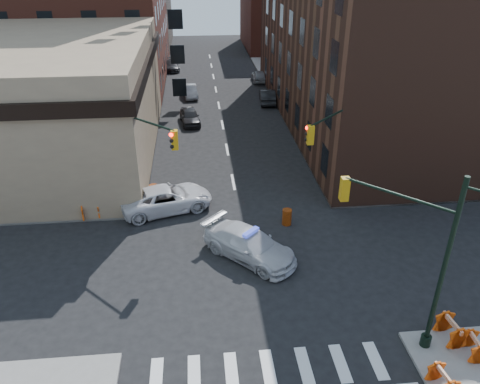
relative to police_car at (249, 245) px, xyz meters
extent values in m
plane|color=black|center=(-0.11, -0.87, -0.81)|extent=(140.00, 140.00, 0.00)
cube|color=gray|center=(-23.11, 31.88, -0.73)|extent=(34.00, 54.50, 0.15)
cube|color=gray|center=(22.89, 31.88, -0.73)|extent=(34.00, 54.50, 0.15)
cube|color=#978163|center=(-17.11, 15.63, 3.69)|extent=(22.00, 22.00, 9.00)
cube|color=#47281C|center=(12.89, 21.63, 6.19)|extent=(14.00, 34.00, 14.00)
cube|color=maroon|center=(13.89, 57.13, 5.19)|extent=(16.00, 16.00, 12.00)
cylinder|color=black|center=(6.69, -7.17, 3.34)|extent=(0.20, 0.20, 8.00)
cylinder|color=black|center=(6.69, -7.17, -0.41)|extent=(0.44, 0.44, 0.50)
cylinder|color=black|center=(5.09, -5.58, 5.84)|extent=(3.27, 3.27, 0.12)
cube|color=#BF8C0C|center=(3.50, -3.99, 5.34)|extent=(0.35, 0.35, 1.05)
sphere|color=#FF0C05|center=(3.66, -3.84, 5.69)|extent=(0.22, 0.22, 0.22)
sphere|color=black|center=(3.66, -3.84, 5.36)|extent=(0.22, 0.22, 0.22)
sphere|color=black|center=(3.66, -3.84, 5.03)|extent=(0.22, 0.22, 0.22)
cylinder|color=black|center=(-6.91, 5.43, 3.34)|extent=(0.20, 0.20, 8.00)
cylinder|color=black|center=(-6.91, 5.43, -0.41)|extent=(0.44, 0.44, 0.50)
cylinder|color=black|center=(-5.32, 3.84, 5.84)|extent=(3.27, 3.27, 0.12)
cube|color=#BF8C0C|center=(-3.73, 2.25, 5.34)|extent=(0.35, 0.35, 1.05)
sphere|color=#FF0C05|center=(-3.89, 2.09, 5.69)|extent=(0.22, 0.22, 0.22)
sphere|color=black|center=(-3.89, 2.09, 5.36)|extent=(0.22, 0.22, 0.22)
sphere|color=black|center=(-3.89, 2.09, 5.03)|extent=(0.22, 0.22, 0.22)
cylinder|color=black|center=(6.69, 5.43, 3.34)|extent=(0.20, 0.20, 8.00)
cylinder|color=black|center=(6.69, 5.43, -0.41)|extent=(0.44, 0.44, 0.50)
cylinder|color=black|center=(5.09, 3.84, 5.84)|extent=(3.27, 3.27, 0.12)
cube|color=#BF8C0C|center=(3.50, 2.25, 5.34)|extent=(0.35, 0.35, 1.05)
sphere|color=#FF0C05|center=(3.35, 2.40, 5.69)|extent=(0.22, 0.22, 0.22)
sphere|color=black|center=(3.35, 2.40, 5.36)|extent=(0.22, 0.22, 0.22)
sphere|color=black|center=(3.35, 2.40, 5.03)|extent=(0.22, 0.22, 0.22)
cylinder|color=black|center=(7.39, 25.13, 0.64)|extent=(0.24, 0.24, 2.60)
sphere|color=brown|center=(7.39, 25.13, 2.69)|extent=(3.00, 3.00, 3.00)
cylinder|color=black|center=(7.39, 33.13, 0.64)|extent=(0.24, 0.24, 2.60)
sphere|color=brown|center=(7.39, 33.13, 2.69)|extent=(3.00, 3.00, 3.00)
imported|color=silver|center=(0.00, 0.00, 0.00)|extent=(5.51, 5.55, 1.61)
imported|color=silver|center=(-4.69, 5.65, 0.01)|extent=(6.37, 4.26, 1.62)
imported|color=black|center=(-3.15, 21.82, -0.10)|extent=(2.18, 4.32, 1.41)
imported|color=#94969C|center=(-3.08, 30.45, -0.15)|extent=(1.79, 4.09, 1.31)
imported|color=black|center=(-5.54, 43.03, -0.15)|extent=(2.36, 4.71, 1.31)
imported|color=black|center=(5.10, 27.51, -0.08)|extent=(1.87, 4.53, 1.46)
imported|color=gray|center=(5.39, 36.15, -0.11)|extent=(1.71, 4.10, 1.39)
imported|color=black|center=(-7.80, 5.34, 0.14)|extent=(0.59, 0.39, 1.59)
imported|color=black|center=(-12.32, 5.13, 0.31)|extent=(1.19, 1.12, 1.94)
imported|color=black|center=(-13.11, 8.41, 0.20)|extent=(1.06, 0.57, 1.72)
cylinder|color=#D84D0A|center=(2.67, 3.14, -0.30)|extent=(0.72, 0.72, 1.01)
cylinder|color=#E8470A|center=(-5.61, 7.17, -0.29)|extent=(0.72, 0.72, 1.03)
camera|label=1|loc=(-2.55, -20.79, 14.49)|focal=35.00mm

